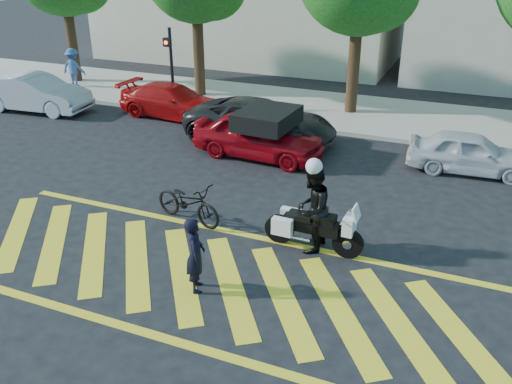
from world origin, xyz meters
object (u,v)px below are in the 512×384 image
at_px(officer_moto, 312,209).
at_px(police_motorcycle, 312,227).
at_px(officer_bike, 195,255).
at_px(parked_far_left, 36,93).
at_px(parked_mid_right, 470,153).
at_px(bicycle, 188,202).
at_px(parked_mid_left, 260,122).
at_px(red_convertible, 259,135).
at_px(parked_left, 172,101).

bearing_deg(officer_moto, police_motorcycle, 95.54).
relative_size(officer_bike, police_motorcycle, 0.69).
height_order(parked_far_left, parked_mid_right, parked_far_left).
bearing_deg(bicycle, police_motorcycle, -78.61).
relative_size(officer_moto, parked_mid_left, 0.39).
bearing_deg(officer_moto, officer_bike, -33.20).
relative_size(officer_moto, parked_far_left, 0.45).
bearing_deg(red_convertible, parked_far_left, 86.66).
xyz_separation_m(officer_moto, parked_far_left, (-13.05, 5.91, -0.27)).
distance_m(police_motorcycle, parked_left, 10.67).
xyz_separation_m(parked_far_left, parked_mid_left, (9.47, 0.00, -0.01)).
relative_size(police_motorcycle, parked_mid_left, 0.44).
xyz_separation_m(police_motorcycle, red_convertible, (-3.18, 4.71, 0.16)).
height_order(parked_left, parked_mid_right, parked_left).
bearing_deg(parked_far_left, officer_moto, -118.91).
bearing_deg(parked_mid_right, parked_mid_left, 86.28).
bearing_deg(red_convertible, parked_mid_left, 23.10).
bearing_deg(bicycle, red_convertible, 14.31).
relative_size(officer_bike, parked_mid_left, 0.31).
relative_size(red_convertible, parked_left, 0.97).
xyz_separation_m(bicycle, parked_mid_left, (-0.49, 5.80, 0.20)).
distance_m(red_convertible, parked_mid_left, 1.28).
bearing_deg(police_motorcycle, officer_bike, -123.44).
bearing_deg(parked_left, parked_far_left, 107.58).
distance_m(police_motorcycle, parked_far_left, 14.35).
bearing_deg(parked_far_left, red_convertible, -101.47).
xyz_separation_m(bicycle, police_motorcycle, (3.11, -0.11, 0.03)).
height_order(red_convertible, parked_left, red_convertible).
relative_size(parked_left, parked_mid_left, 0.84).
relative_size(officer_moto, parked_mid_right, 0.56).
bearing_deg(parked_mid_left, red_convertible, -156.17).
height_order(parked_mid_left, parked_mid_right, parked_mid_left).
distance_m(parked_far_left, parked_mid_left, 9.47).
bearing_deg(police_motorcycle, parked_far_left, 157.29).
relative_size(bicycle, officer_moto, 0.97).
distance_m(parked_left, parked_mid_right, 10.79).
bearing_deg(officer_moto, parked_mid_right, 155.15).
relative_size(parked_mid_left, parked_mid_right, 1.44).
height_order(bicycle, parked_mid_left, parked_mid_left).
xyz_separation_m(red_convertible, parked_left, (-4.59, 2.60, -0.09)).
relative_size(parked_left, parked_mid_right, 1.21).
bearing_deg(parked_mid_right, police_motorcycle, 149.91).
relative_size(officer_moto, red_convertible, 0.48).
xyz_separation_m(officer_moto, red_convertible, (-3.16, 4.71, -0.29)).
bearing_deg(red_convertible, parked_left, 64.05).
bearing_deg(parked_left, officer_bike, -144.50).
bearing_deg(parked_mid_right, officer_bike, 147.33).
height_order(officer_moto, parked_left, officer_moto).
bearing_deg(officer_moto, parked_mid_left, -147.13).
relative_size(police_motorcycle, officer_moto, 1.13).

